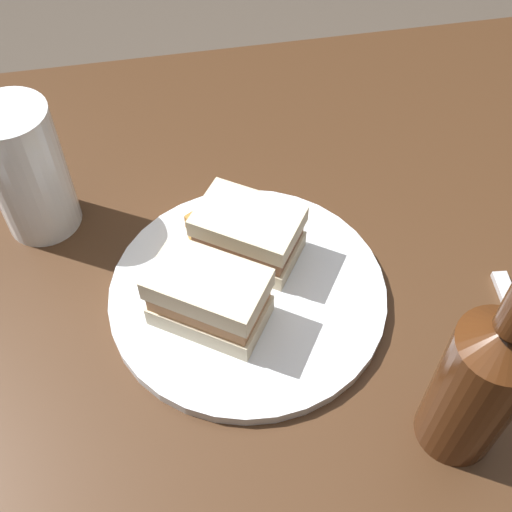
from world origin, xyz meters
The scene contains 10 objects.
ground_plane centered at (0.00, 0.00, 0.00)m, with size 6.00×6.00×0.00m, color #4C4238.
dining_table centered at (0.00, 0.00, 0.36)m, with size 1.11×0.80×0.72m, color #422816.
plate centered at (0.03, 0.06, 0.73)m, with size 0.29×0.29×0.01m, color white.
sandwich_half_left centered at (0.02, 0.01, 0.77)m, with size 0.13×0.12×0.06m.
sandwich_half_right centered at (0.07, 0.08, 0.77)m, with size 0.13×0.12×0.07m.
potato_wedge_front centered at (0.06, -0.02, 0.75)m, with size 0.05×0.02×0.02m, color #AD702D.
potato_wedge_middle centered at (0.05, -0.02, 0.75)m, with size 0.05×0.02×0.02m, color #B77F33.
potato_wedge_back centered at (0.04, 0.02, 0.75)m, with size 0.04×0.02×0.02m, color #B77F33.
pint_glass centered at (0.24, -0.09, 0.79)m, with size 0.08×0.08×0.16m.
cider_bottle centered at (-0.13, 0.24, 0.82)m, with size 0.07×0.07×0.26m.
Camera 1 is at (0.09, 0.43, 1.27)m, focal length 44.30 mm.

